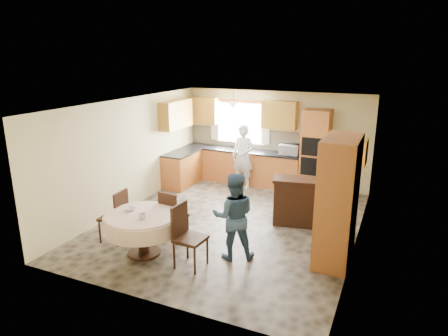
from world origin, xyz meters
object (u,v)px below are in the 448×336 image
(dining_table, at_px, (142,223))
(sideboard, at_px, (305,203))
(person_sink, at_px, (243,157))
(cupboard, at_px, (338,201))
(person_dining, at_px, (234,216))
(chair_left, at_px, (117,214))
(chair_right, at_px, (186,232))
(chair_back, at_px, (171,214))
(oven_tower, at_px, (315,152))

(dining_table, bearing_deg, sideboard, 46.65)
(dining_table, height_order, person_sink, person_sink)
(cupboard, relative_size, dining_table, 1.62)
(person_sink, bearing_deg, person_dining, -64.47)
(person_dining, bearing_deg, dining_table, -4.14)
(chair_left, relative_size, person_sink, 0.60)
(chair_left, relative_size, chair_right, 0.94)
(chair_left, xyz_separation_m, chair_back, (0.91, 0.45, -0.02))
(chair_back, height_order, chair_right, chair_right)
(chair_back, bearing_deg, dining_table, 79.48)
(chair_left, distance_m, chair_back, 1.02)
(chair_left, bearing_deg, dining_table, 70.13)
(dining_table, relative_size, person_sink, 0.79)
(oven_tower, relative_size, chair_right, 1.98)
(cupboard, bearing_deg, person_dining, -158.54)
(person_sink, bearing_deg, chair_back, -84.60)
(oven_tower, distance_m, sideboard, 2.21)
(sideboard, distance_m, person_sink, 2.70)
(chair_right, xyz_separation_m, person_sink, (-0.63, 4.18, 0.25))
(oven_tower, relative_size, dining_table, 1.59)
(person_dining, bearing_deg, chair_right, 18.88)
(dining_table, bearing_deg, person_dining, 19.76)
(sideboard, height_order, chair_right, chair_right)
(oven_tower, height_order, chair_right, oven_tower)
(chair_back, relative_size, chair_right, 0.92)
(oven_tower, bearing_deg, sideboard, -83.12)
(oven_tower, xyz_separation_m, chair_right, (-1.15, -4.57, -0.47))
(cupboard, height_order, dining_table, cupboard)
(sideboard, distance_m, chair_left, 3.75)
(oven_tower, height_order, cupboard, cupboard)
(sideboard, height_order, dining_table, sideboard)
(dining_table, bearing_deg, chair_right, -1.97)
(cupboard, distance_m, chair_left, 3.99)
(sideboard, relative_size, dining_table, 0.97)
(cupboard, relative_size, chair_left, 2.13)
(person_dining, bearing_deg, person_sink, -94.86)
(chair_right, relative_size, person_sink, 0.64)
(sideboard, bearing_deg, dining_table, -144.19)
(sideboard, bearing_deg, chair_left, -154.61)
(dining_table, bearing_deg, person_sink, 86.55)
(sideboard, xyz_separation_m, chair_back, (-2.11, -1.77, 0.08))
(chair_back, distance_m, person_sink, 3.50)
(dining_table, xyz_separation_m, chair_right, (0.88, -0.03, 0.00))
(cupboard, bearing_deg, person_sink, 133.79)
(dining_table, bearing_deg, oven_tower, 65.84)
(oven_tower, height_order, dining_table, oven_tower)
(oven_tower, distance_m, dining_table, 5.00)
(chair_back, relative_size, person_sink, 0.59)
(dining_table, xyz_separation_m, chair_back, (0.18, 0.66, -0.05))
(sideboard, bearing_deg, chair_back, -150.85)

